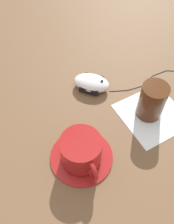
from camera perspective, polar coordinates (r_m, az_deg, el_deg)
name	(u,v)px	position (r m, az deg, el deg)	size (l,w,h in m)	color
ground_plane	(117,120)	(0.64, 6.82, -1.85)	(3.00, 3.00, 0.00)	brown
saucer	(82,156)	(0.58, -1.26, -10.12)	(0.14, 0.14, 0.01)	maroon
coffee_cup	(81,151)	(0.55, -1.28, -8.85)	(0.09, 0.12, 0.07)	maroon
computer_mouse	(92,83)	(0.69, 1.07, 6.67)	(0.12, 0.10, 0.04)	silver
mouse_cable	(155,79)	(0.75, 15.35, 7.25)	(0.28, 0.06, 0.00)	black
napkin_under_glass	(152,114)	(0.67, 14.60, -0.35)	(0.16, 0.16, 0.00)	white
drinking_glass	(152,101)	(0.63, 14.63, 2.46)	(0.06, 0.06, 0.10)	#4C2814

